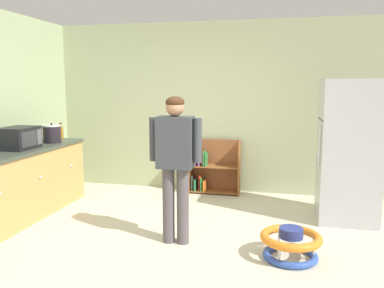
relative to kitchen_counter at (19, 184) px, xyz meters
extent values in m
plane|color=beige|center=(2.20, -0.38, -0.45)|extent=(12.00, 12.00, 0.00)
cube|color=#A4AD84|center=(2.20, 1.95, 0.90)|extent=(5.20, 0.06, 2.70)
cube|color=#9FB282|center=(-0.43, 0.43, 0.90)|extent=(0.06, 2.99, 2.70)
cube|color=tan|center=(0.00, 0.00, -0.02)|extent=(0.60, 2.25, 0.86)
cube|color=#40483B|center=(0.00, 0.00, 0.43)|extent=(0.64, 2.29, 0.04)
sphere|color=silver|center=(0.31, -0.75, 0.11)|extent=(0.04, 0.04, 0.04)
sphere|color=silver|center=(0.31, 0.00, 0.11)|extent=(0.04, 0.04, 0.04)
sphere|color=silver|center=(0.31, 0.75, 0.11)|extent=(0.04, 0.04, 0.04)
cube|color=#B7BABF|center=(4.08, 0.84, 0.44)|extent=(0.70, 0.68, 1.78)
cylinder|color=silver|center=(3.72, 0.67, 0.53)|extent=(0.02, 0.02, 0.50)
cube|color=#333333|center=(3.73, 0.84, 0.83)|extent=(0.01, 0.67, 0.01)
cube|color=brown|center=(1.86, 1.73, -0.03)|extent=(0.02, 0.28, 0.85)
cube|color=brown|center=(2.64, 1.73, -0.03)|extent=(0.02, 0.28, 0.85)
cube|color=brown|center=(2.25, 1.86, -0.03)|extent=(0.80, 0.02, 0.85)
cube|color=brown|center=(2.25, 1.73, -0.42)|extent=(0.76, 0.24, 0.02)
cube|color=brown|center=(2.25, 1.73, -0.02)|extent=(0.76, 0.24, 0.02)
cube|color=#3C3E33|center=(1.90, 1.70, -0.29)|extent=(0.02, 0.17, 0.23)
cube|color=#3B3F33|center=(1.90, 1.70, 0.11)|extent=(0.03, 0.17, 0.23)
cube|color=#2F844C|center=(1.95, 1.70, -0.32)|extent=(0.03, 0.17, 0.18)
cube|color=purple|center=(1.95, 1.70, 0.09)|extent=(0.02, 0.17, 0.19)
cube|color=#AF301B|center=(2.03, 1.70, -0.29)|extent=(0.02, 0.17, 0.25)
cube|color=#893E94|center=(2.01, 1.70, 0.09)|extent=(0.03, 0.17, 0.19)
cube|color=#378840|center=(2.04, 1.70, -0.31)|extent=(0.03, 0.17, 0.21)
cube|color=#2E7F40|center=(2.09, 1.70, 0.11)|extent=(0.02, 0.17, 0.23)
cube|color=orange|center=(2.10, 1.70, -0.33)|extent=(0.03, 0.17, 0.17)
cube|color=#378441|center=(2.12, 1.70, 0.09)|extent=(0.02, 0.17, 0.20)
cylinder|color=#544C51|center=(2.08, -0.33, -0.04)|extent=(0.13, 0.13, 0.83)
cylinder|color=#544C51|center=(2.24, -0.33, -0.04)|extent=(0.13, 0.13, 0.83)
cube|color=#3D4046|center=(2.16, -0.33, 0.66)|extent=(0.38, 0.22, 0.55)
cylinder|color=#3D4046|center=(1.92, -0.33, 0.68)|extent=(0.09, 0.09, 0.47)
cylinder|color=#3D4046|center=(2.40, -0.33, 0.68)|extent=(0.09, 0.09, 0.47)
sphere|color=tan|center=(2.16, -0.33, 1.03)|extent=(0.19, 0.19, 0.19)
ellipsoid|color=#472B17|center=(2.16, -0.33, 1.08)|extent=(0.20, 0.20, 0.12)
torus|color=#3052B3|center=(3.37, -0.49, -0.42)|extent=(0.54, 0.54, 0.07)
torus|color=orange|center=(3.37, -0.49, -0.23)|extent=(0.60, 0.60, 0.08)
cylinder|color=navy|center=(3.37, -0.49, -0.18)|extent=(0.23, 0.23, 0.10)
cylinder|color=silver|center=(3.60, -0.49, -0.32)|extent=(0.02, 0.02, 0.18)
cylinder|color=silver|center=(3.26, -0.30, -0.32)|extent=(0.02, 0.02, 0.18)
cylinder|color=silver|center=(3.26, -0.68, -0.32)|extent=(0.02, 0.02, 0.18)
cube|color=black|center=(-0.01, 0.06, 0.59)|extent=(0.36, 0.48, 0.28)
cube|color=#2D2D33|center=(0.18, 0.01, 0.59)|extent=(0.01, 0.31, 0.20)
cube|color=#515156|center=(0.18, 0.23, 0.59)|extent=(0.01, 0.10, 0.20)
cylinder|color=black|center=(0.09, 0.65, 0.56)|extent=(0.25, 0.25, 0.23)
cylinder|color=silver|center=(0.09, 0.65, 0.69)|extent=(0.25, 0.25, 0.02)
sphere|color=black|center=(0.09, 0.65, 0.71)|extent=(0.03, 0.03, 0.03)
cylinder|color=#9E661E|center=(0.01, 1.04, 0.54)|extent=(0.07, 0.07, 0.18)
cylinder|color=#9E661E|center=(0.01, 1.04, 0.65)|extent=(0.03, 0.03, 0.05)
cylinder|color=black|center=(0.01, 1.04, 0.69)|extent=(0.04, 0.04, 0.02)
cylinder|color=orange|center=(-0.10, 0.83, 0.50)|extent=(0.08, 0.08, 0.09)
camera|label=1|loc=(3.22, -4.31, 1.25)|focal=36.86mm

